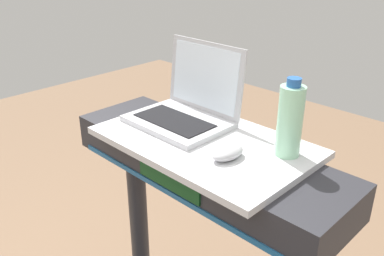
% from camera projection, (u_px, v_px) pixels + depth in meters
% --- Properties ---
extents(desk_board, '(0.62, 0.39, 0.02)m').
position_uv_depth(desk_board, '(204.00, 142.00, 1.21)').
color(desk_board, silver).
rests_on(desk_board, treadmill_base).
extents(laptop, '(0.30, 0.25, 0.24)m').
position_uv_depth(laptop, '(187.00, 107.00, 1.31)').
color(laptop, '#B7B7BC').
rests_on(laptop, desk_board).
extents(computer_mouse, '(0.07, 0.10, 0.03)m').
position_uv_depth(computer_mouse, '(228.00, 153.00, 1.09)').
color(computer_mouse, '#B2B2B7').
rests_on(computer_mouse, desk_board).
extents(water_bottle, '(0.07, 0.07, 0.21)m').
position_uv_depth(water_bottle, '(290.00, 120.00, 1.08)').
color(water_bottle, '#9EDBB2').
rests_on(water_bottle, desk_board).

